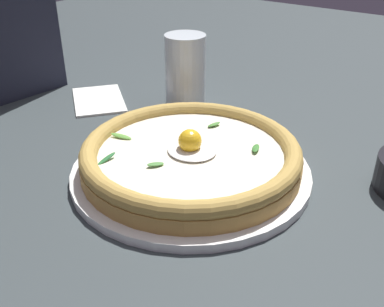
{
  "coord_description": "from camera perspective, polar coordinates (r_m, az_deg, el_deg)",
  "views": [
    {
      "loc": [
        -0.28,
        0.42,
        0.33
      ],
      "look_at": [
        0.03,
        -0.0,
        0.03
      ],
      "focal_mm": 41.95,
      "sensor_mm": 36.0,
      "label": 1
    }
  ],
  "objects": [
    {
      "name": "folded_napkin",
      "position": [
        0.87,
        -11.8,
        6.81
      ],
      "size": [
        0.17,
        0.16,
        0.01
      ],
      "primitive_type": "cube",
      "rotation": [
        0.0,
        0.0,
        2.48
      ],
      "color": "white",
      "rests_on": "ground"
    },
    {
      "name": "pizza_plate",
      "position": [
        0.62,
        0.0,
        -2.11
      ],
      "size": [
        0.32,
        0.32,
        0.01
      ],
      "primitive_type": "cylinder",
      "color": "white",
      "rests_on": "ground"
    },
    {
      "name": "ground_plane",
      "position": [
        0.61,
        2.28,
        -4.82
      ],
      "size": [
        2.4,
        2.4,
        0.03
      ],
      "primitive_type": "cube",
      "color": "#353E40",
      "rests_on": "ground"
    },
    {
      "name": "drinking_glass",
      "position": [
        0.82,
        -0.85,
        9.85
      ],
      "size": [
        0.07,
        0.07,
        0.13
      ],
      "color": "silver",
      "rests_on": "ground"
    },
    {
      "name": "pizza",
      "position": [
        0.6,
        -0.0,
        -0.06
      ],
      "size": [
        0.3,
        0.3,
        0.06
      ],
      "color": "#C19045",
      "rests_on": "pizza_plate"
    }
  ]
}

